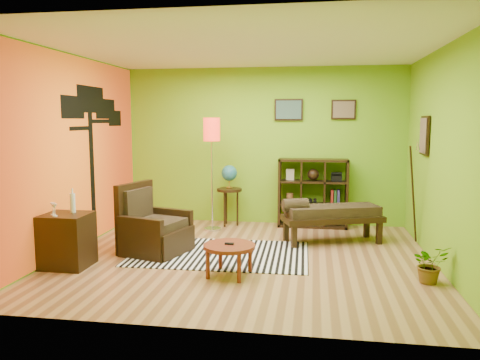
% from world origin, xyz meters
% --- Properties ---
extents(ground, '(5.00, 5.00, 0.00)m').
position_xyz_m(ground, '(0.00, 0.00, 0.00)').
color(ground, '#A97A4D').
rests_on(ground, ground).
extents(room_shell, '(5.04, 4.54, 2.82)m').
position_xyz_m(room_shell, '(-0.09, 0.01, 1.80)').
color(room_shell, '#70AE1A').
rests_on(room_shell, ground).
extents(zebra_rug, '(2.48, 1.60, 0.01)m').
position_xyz_m(zebra_rug, '(-0.37, 0.12, 0.01)').
color(zebra_rug, white).
rests_on(zebra_rug, ground).
extents(coffee_table, '(0.63, 0.63, 0.41)m').
position_xyz_m(coffee_table, '(-0.08, -0.77, 0.33)').
color(coffee_table, maroon).
rests_on(coffee_table, ground).
extents(armchair, '(1.00, 1.00, 0.99)m').
position_xyz_m(armchair, '(-1.34, 0.06, 0.30)').
color(armchair, black).
rests_on(armchair, ground).
extents(side_cabinet, '(0.58, 0.53, 1.00)m').
position_xyz_m(side_cabinet, '(-2.20, -0.74, 0.35)').
color(side_cabinet, black).
rests_on(side_cabinet, ground).
extents(floor_lamp, '(0.29, 0.29, 1.91)m').
position_xyz_m(floor_lamp, '(-0.79, 1.52, 1.55)').
color(floor_lamp, silver).
rests_on(floor_lamp, ground).
extents(globe_table, '(0.44, 0.44, 1.08)m').
position_xyz_m(globe_table, '(-0.56, 1.91, 0.82)').
color(globe_table, black).
rests_on(globe_table, ground).
extents(cube_shelf, '(1.20, 0.35, 1.20)m').
position_xyz_m(cube_shelf, '(0.91, 2.03, 0.60)').
color(cube_shelf, black).
rests_on(cube_shelf, ground).
extents(bench, '(1.61, 1.01, 0.70)m').
position_xyz_m(bench, '(1.16, 0.98, 0.45)').
color(bench, black).
rests_on(bench, ground).
extents(potted_plant, '(0.54, 0.57, 0.35)m').
position_xyz_m(potted_plant, '(2.25, -0.65, 0.17)').
color(potted_plant, '#26661E').
rests_on(potted_plant, ground).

